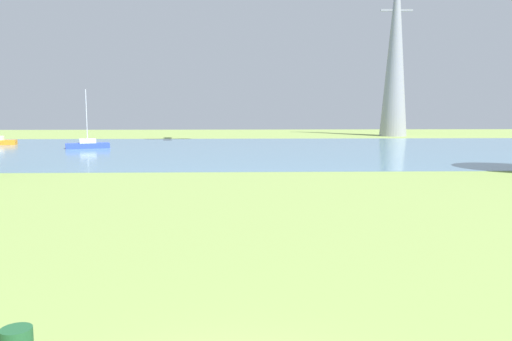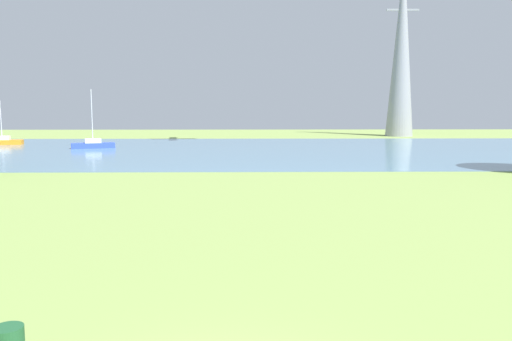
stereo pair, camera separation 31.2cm
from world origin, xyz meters
TOP-DOWN VIEW (x-y plane):
  - ground_plane at (0.00, 22.00)m, footprint 160.00×160.00m
  - water_surface at (0.00, 50.00)m, footprint 140.00×40.00m
  - sailboat_blue at (-17.13, 52.38)m, footprint 5.02×3.05m
  - electricity_pylon at (25.67, 76.74)m, footprint 6.40×4.40m

SIDE VIEW (x-z plane):
  - ground_plane at x=0.00m, z-range 0.00..0.00m
  - water_surface at x=0.00m, z-range 0.00..0.02m
  - sailboat_blue at x=-17.13m, z-range -2.91..3.83m
  - electricity_pylon at x=25.67m, z-range 0.01..28.94m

